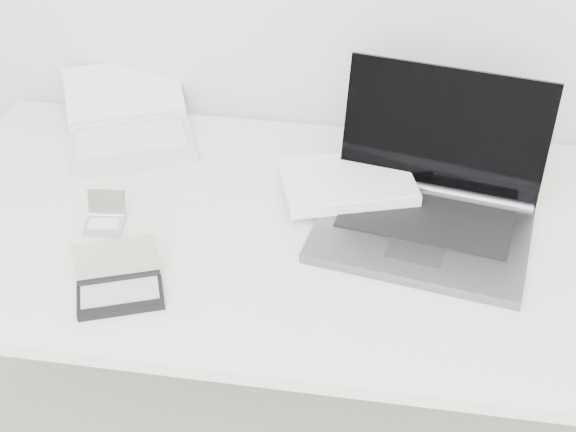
# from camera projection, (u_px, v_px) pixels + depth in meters

# --- Properties ---
(desk) EXTENTS (1.60, 0.80, 0.73)m
(desk) POSITION_uv_depth(u_px,v_px,m) (305.00, 245.00, 1.68)
(desk) COLOR white
(desk) RESTS_ON ground
(laptop_large) EXTENTS (0.57, 0.43, 0.28)m
(laptop_large) POSITION_uv_depth(u_px,v_px,m) (407.00, 198.00, 1.66)
(laptop_large) COLOR slate
(laptop_large) RESTS_ON desk
(netbook_open_white) EXTENTS (0.40, 0.44, 0.10)m
(netbook_open_white) POSITION_uv_depth(u_px,v_px,m) (130.00, 129.00, 1.91)
(netbook_open_white) COLOR silver
(netbook_open_white) RESTS_ON desk
(pda_silver) EXTENTS (0.08, 0.09, 0.06)m
(pda_silver) POSITION_uv_depth(u_px,v_px,m) (105.00, 219.00, 1.66)
(pda_silver) COLOR #B6B6BB
(pda_silver) RESTS_ON desk
(palmtop_charcoal) EXTENTS (0.19, 0.18, 0.08)m
(palmtop_charcoal) POSITION_uv_depth(u_px,v_px,m) (119.00, 287.00, 1.49)
(palmtop_charcoal) COLOR black
(palmtop_charcoal) RESTS_ON desk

